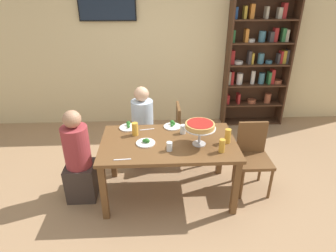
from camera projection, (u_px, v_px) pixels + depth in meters
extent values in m
plane|color=#9E7A56|center=(168.00, 192.00, 3.62)|extent=(12.00, 12.00, 0.00)
cube|color=beige|center=(162.00, 46.00, 4.95)|extent=(8.00, 0.12, 2.80)
cube|color=brown|center=(168.00, 143.00, 3.29)|extent=(1.56, 0.90, 0.04)
cube|color=brown|center=(104.00, 193.00, 3.08)|extent=(0.07, 0.07, 0.70)
cube|color=brown|center=(235.00, 188.00, 3.14)|extent=(0.07, 0.07, 0.70)
cube|color=brown|center=(113.00, 154.00, 3.78)|extent=(0.07, 0.07, 0.70)
cube|color=brown|center=(220.00, 151.00, 3.84)|extent=(0.07, 0.07, 0.70)
cube|color=#422819|center=(227.00, 65.00, 4.94)|extent=(0.03, 0.30, 2.20)
cube|color=#422819|center=(288.00, 64.00, 4.99)|extent=(0.03, 0.30, 2.20)
cube|color=#422819|center=(255.00, 63.00, 5.10)|extent=(1.10, 0.02, 2.20)
cube|color=#422819|center=(250.00, 121.00, 5.46)|extent=(1.04, 0.28, 0.02)
cube|color=#422819|center=(252.00, 103.00, 5.29)|extent=(1.04, 0.28, 0.02)
cube|color=#422819|center=(255.00, 84.00, 5.13)|extent=(1.04, 0.28, 0.02)
cube|color=#422819|center=(258.00, 64.00, 4.96)|extent=(1.04, 0.28, 0.02)
cube|color=#422819|center=(261.00, 42.00, 4.80)|extent=(1.04, 0.28, 0.02)
cube|color=#422819|center=(264.00, 19.00, 4.64)|extent=(1.04, 0.28, 0.02)
cube|color=maroon|center=(227.00, 99.00, 5.23)|extent=(0.05, 0.13, 0.17)
cube|color=maroon|center=(238.00, 98.00, 5.23)|extent=(0.04, 0.13, 0.19)
cylinder|color=brown|center=(252.00, 101.00, 5.27)|extent=(0.15, 0.15, 0.07)
cylinder|color=brown|center=(268.00, 98.00, 5.26)|extent=(0.12, 0.12, 0.18)
cube|color=#B2A88E|center=(229.00, 78.00, 5.05)|extent=(0.04, 0.13, 0.23)
cube|color=maroon|center=(232.00, 78.00, 5.05)|extent=(0.05, 0.13, 0.23)
cylinder|color=silver|center=(240.00, 79.00, 5.07)|extent=(0.11, 0.11, 0.20)
cylinder|color=silver|center=(253.00, 77.00, 5.07)|extent=(0.07, 0.07, 0.24)
cylinder|color=#3D7084|center=(262.00, 78.00, 5.08)|extent=(0.10, 0.10, 0.20)
cube|color=#2D6B38|center=(269.00, 78.00, 5.09)|extent=(0.05, 0.13, 0.21)
cube|color=maroon|center=(272.00, 76.00, 5.08)|extent=(0.06, 0.12, 0.26)
cylinder|color=brown|center=(277.00, 82.00, 5.13)|extent=(0.16, 0.16, 0.06)
cube|color=maroon|center=(232.00, 57.00, 4.88)|extent=(0.07, 0.13, 0.23)
cylinder|color=silver|center=(238.00, 62.00, 4.93)|extent=(0.16, 0.16, 0.05)
cube|color=#3D3838|center=(249.00, 57.00, 4.90)|extent=(0.05, 0.12, 0.22)
cube|color=#B7932D|center=(252.00, 58.00, 4.91)|extent=(0.04, 0.13, 0.19)
cylinder|color=#3D7084|center=(261.00, 58.00, 4.92)|extent=(0.11, 0.11, 0.17)
cylinder|color=#3D7084|center=(269.00, 62.00, 4.96)|extent=(0.11, 0.11, 0.05)
cube|color=#3D3838|center=(278.00, 58.00, 4.94)|extent=(0.04, 0.11, 0.17)
cube|color=maroon|center=(281.00, 57.00, 4.93)|extent=(0.04, 0.13, 0.21)
cube|color=#B7932D|center=(284.00, 57.00, 4.93)|extent=(0.06, 0.13, 0.22)
cube|color=#3D3838|center=(287.00, 56.00, 4.93)|extent=(0.04, 0.13, 0.23)
cube|color=#2D6B38|center=(233.00, 36.00, 4.73)|extent=(0.04, 0.13, 0.19)
cube|color=orange|center=(246.00, 35.00, 4.73)|extent=(0.05, 0.13, 0.21)
cylinder|color=silver|center=(251.00, 40.00, 4.77)|extent=(0.13, 0.13, 0.05)
cylinder|color=#3D7084|center=(262.00, 36.00, 4.76)|extent=(0.11, 0.11, 0.17)
cube|color=#3D3838|center=(271.00, 37.00, 4.76)|extent=(0.07, 0.13, 0.16)
cube|color=maroon|center=(275.00, 35.00, 4.76)|extent=(0.07, 0.11, 0.22)
cube|color=#2D6B38|center=(283.00, 35.00, 4.76)|extent=(0.06, 0.11, 0.22)
cube|color=#B2A88E|center=(286.00, 35.00, 4.77)|extent=(0.05, 0.12, 0.20)
cube|color=navy|center=(236.00, 13.00, 4.57)|extent=(0.04, 0.13, 0.18)
cube|color=#B7932D|center=(245.00, 12.00, 4.57)|extent=(0.04, 0.13, 0.19)
cube|color=orange|center=(252.00, 11.00, 4.57)|extent=(0.07, 0.10, 0.22)
cube|color=#B2A88E|center=(266.00, 12.00, 4.59)|extent=(0.04, 0.13, 0.18)
cube|color=#B2A88E|center=(279.00, 13.00, 4.60)|extent=(0.06, 0.11, 0.17)
cube|color=maroon|center=(284.00, 11.00, 4.59)|extent=(0.06, 0.13, 0.24)
cube|color=black|center=(107.00, 3.00, 4.53)|extent=(0.92, 0.05, 0.53)
cube|color=#192333|center=(107.00, 3.00, 4.51)|extent=(0.88, 0.01, 0.49)
cube|color=#382D28|center=(82.00, 181.00, 3.46)|extent=(0.34, 0.34, 0.45)
cylinder|color=#993338|center=(76.00, 147.00, 3.25)|extent=(0.30, 0.30, 0.50)
sphere|color=#A87A5B|center=(72.00, 119.00, 3.10)|extent=(0.20, 0.20, 0.20)
cube|color=#382D28|center=(144.00, 147.00, 4.17)|extent=(0.34, 0.34, 0.45)
cylinder|color=silver|center=(142.00, 118.00, 3.96)|extent=(0.30, 0.30, 0.50)
sphere|color=tan|center=(141.00, 94.00, 3.80)|extent=(0.20, 0.20, 0.20)
cube|color=brown|center=(254.00, 161.00, 3.49)|extent=(0.40, 0.40, 0.04)
cube|color=brown|center=(252.00, 137.00, 3.54)|extent=(0.36, 0.04, 0.42)
cylinder|color=brown|center=(270.00, 184.00, 3.44)|extent=(0.04, 0.04, 0.41)
cylinder|color=brown|center=(242.00, 185.00, 3.42)|extent=(0.04, 0.04, 0.41)
cylinder|color=brown|center=(260.00, 167.00, 3.75)|extent=(0.04, 0.04, 0.41)
cylinder|color=brown|center=(234.00, 168.00, 3.73)|extent=(0.04, 0.04, 0.41)
cube|color=brown|center=(190.00, 134.00, 4.11)|extent=(0.40, 0.40, 0.04)
cube|color=brown|center=(178.00, 120.00, 4.00)|extent=(0.04, 0.36, 0.42)
cylinder|color=brown|center=(200.00, 141.00, 4.37)|extent=(0.04, 0.04, 0.41)
cylinder|color=brown|center=(204.00, 153.00, 4.06)|extent=(0.04, 0.04, 0.41)
cylinder|color=brown|center=(177.00, 142.00, 4.36)|extent=(0.04, 0.04, 0.41)
cylinder|color=brown|center=(179.00, 154.00, 4.05)|extent=(0.04, 0.04, 0.41)
cylinder|color=silver|center=(199.00, 144.00, 3.23)|extent=(0.15, 0.15, 0.01)
cylinder|color=silver|center=(199.00, 136.00, 3.18)|extent=(0.03, 0.03, 0.19)
cylinder|color=silver|center=(200.00, 128.00, 3.14)|extent=(0.35, 0.35, 0.01)
cylinder|color=tan|center=(200.00, 125.00, 3.13)|extent=(0.32, 0.32, 0.05)
cylinder|color=maroon|center=(200.00, 123.00, 3.11)|extent=(0.29, 0.29, 0.00)
cylinder|color=white|center=(129.00, 127.00, 3.59)|extent=(0.23, 0.23, 0.01)
sphere|color=#2D7028|center=(129.00, 126.00, 3.56)|extent=(0.04, 0.04, 0.04)
sphere|color=#2D7028|center=(128.00, 123.00, 3.62)|extent=(0.06, 0.06, 0.06)
sphere|color=#2D7028|center=(128.00, 124.00, 3.61)|extent=(0.04, 0.04, 0.04)
cylinder|color=white|center=(146.00, 143.00, 3.24)|extent=(0.22, 0.22, 0.01)
sphere|color=#2D7028|center=(147.00, 140.00, 3.22)|extent=(0.05, 0.05, 0.05)
sphere|color=#2D7028|center=(148.00, 141.00, 3.22)|extent=(0.04, 0.04, 0.04)
sphere|color=#2D7028|center=(144.00, 140.00, 3.24)|extent=(0.04, 0.04, 0.04)
cylinder|color=white|center=(172.00, 126.00, 3.61)|extent=(0.22, 0.22, 0.01)
sphere|color=#2D7028|center=(174.00, 123.00, 3.63)|extent=(0.04, 0.04, 0.04)
sphere|color=#2D7028|center=(172.00, 125.00, 3.59)|extent=(0.04, 0.04, 0.04)
sphere|color=#2D7028|center=(172.00, 122.00, 3.65)|extent=(0.06, 0.06, 0.06)
cylinder|color=gold|center=(228.00, 136.00, 3.23)|extent=(0.07, 0.07, 0.17)
cylinder|color=gold|center=(135.00, 129.00, 3.39)|extent=(0.07, 0.07, 0.16)
cylinder|color=gold|center=(222.00, 146.00, 3.05)|extent=(0.07, 0.07, 0.15)
cylinder|color=white|center=(194.00, 123.00, 3.58)|extent=(0.06, 0.06, 0.12)
cylinder|color=white|center=(169.00, 146.00, 3.09)|extent=(0.06, 0.06, 0.10)
cylinder|color=white|center=(183.00, 129.00, 3.44)|extent=(0.07, 0.07, 0.11)
cube|color=silver|center=(122.00, 159.00, 2.95)|extent=(0.18, 0.03, 0.00)
cube|color=silver|center=(147.00, 129.00, 3.55)|extent=(0.18, 0.05, 0.00)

